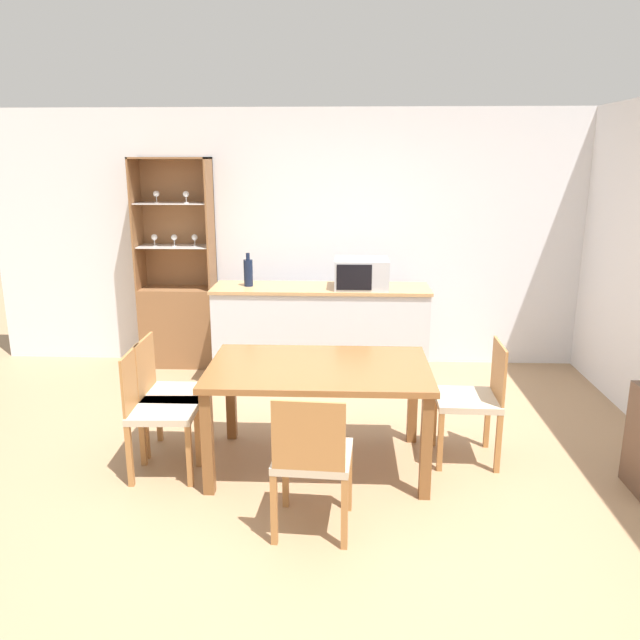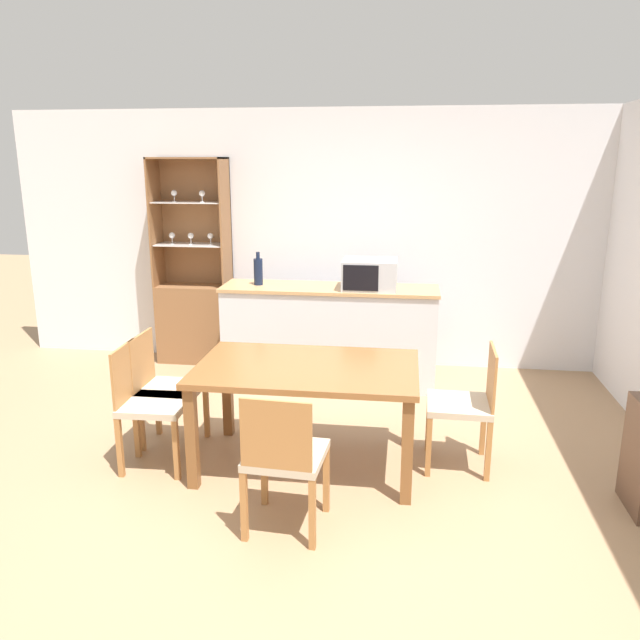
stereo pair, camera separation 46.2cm
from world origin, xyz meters
The scene contains 11 objects.
ground_plane centered at (0.00, 0.00, 0.00)m, with size 18.00×18.00×0.00m, color #A37F5B.
wall_back centered at (0.00, 2.63, 1.27)m, with size 6.80×0.06×2.55m.
kitchen_counter centered at (-0.03, 1.95, 0.47)m, with size 1.99×0.53×0.93m.
display_cabinet centered at (-1.49, 2.43, 0.59)m, with size 0.75×0.35×2.08m.
dining_table centered at (0.03, 0.29, 0.64)m, with size 1.48×0.94×0.73m.
dining_chair_side_left_far centered at (-1.04, 0.43, 0.45)m, with size 0.43×0.43×0.86m.
dining_chair_side_right_far centered at (1.10, 0.43, 0.45)m, with size 0.44×0.44×0.86m.
dining_chair_head_near centered at (0.03, -0.51, 0.45)m, with size 0.45×0.45×0.86m.
dining_chair_side_left_near centered at (-1.04, 0.15, 0.45)m, with size 0.44×0.44×0.86m.
microwave centered at (0.34, 1.91, 1.06)m, with size 0.48×0.39×0.27m.
wine_bottle centered at (-0.69, 1.95, 1.06)m, with size 0.08×0.08×0.31m.
Camera 2 is at (0.66, -3.63, 2.08)m, focal length 35.00 mm.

